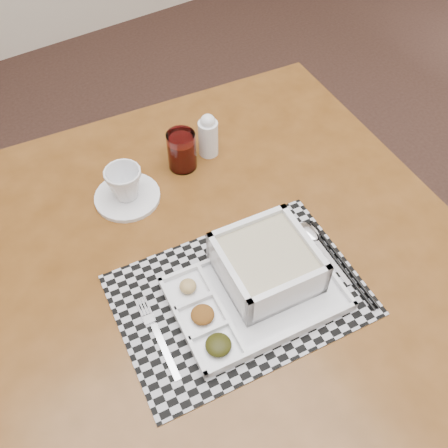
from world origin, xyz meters
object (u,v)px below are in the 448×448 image
(juice_glass, at_px, (182,152))
(creamer_bottle, at_px, (208,135))
(dining_table, at_px, (217,274))
(serving_tray, at_px, (262,274))
(cup, at_px, (125,183))

(juice_glass, bearing_deg, creamer_bottle, 3.73)
(dining_table, relative_size, serving_tray, 3.41)
(juice_glass, bearing_deg, dining_table, -105.78)
(dining_table, xyz_separation_m, serving_tray, (0.03, -0.11, 0.12))
(dining_table, relative_size, juice_glass, 12.09)
(serving_tray, height_order, cup, serving_tray)
(serving_tray, xyz_separation_m, juice_glass, (0.04, 0.38, 0.01))
(cup, bearing_deg, dining_table, -59.86)
(serving_tray, bearing_deg, creamer_bottle, 72.66)
(creamer_bottle, bearing_deg, juice_glass, -176.27)
(serving_tray, height_order, juice_glass, juice_glass)
(juice_glass, height_order, creamer_bottle, creamer_bottle)
(serving_tray, distance_m, creamer_bottle, 0.40)
(cup, height_order, juice_glass, juice_glass)
(dining_table, xyz_separation_m, creamer_bottle, (0.15, 0.27, 0.14))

